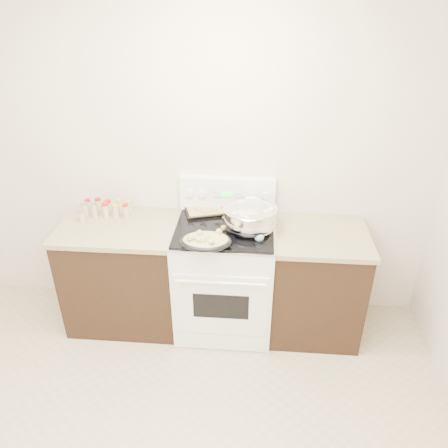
# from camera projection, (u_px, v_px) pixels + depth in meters

# --- Properties ---
(room_shell) EXTENTS (4.10, 3.60, 2.75)m
(room_shell) POSITION_uv_depth(u_px,v_px,m) (108.00, 236.00, 1.73)
(room_shell) COLOR beige
(room_shell) RESTS_ON ground
(counter_left) EXTENTS (0.93, 0.67, 0.92)m
(counter_left) POSITION_uv_depth(u_px,v_px,m) (125.00, 273.00, 3.62)
(counter_left) COLOR black
(counter_left) RESTS_ON ground
(counter_right) EXTENTS (0.73, 0.67, 0.92)m
(counter_right) POSITION_uv_depth(u_px,v_px,m) (315.00, 282.00, 3.51)
(counter_right) COLOR black
(counter_right) RESTS_ON ground
(kitchen_range) EXTENTS (0.78, 0.73, 1.22)m
(kitchen_range) POSITION_uv_depth(u_px,v_px,m) (225.00, 275.00, 3.54)
(kitchen_range) COLOR white
(kitchen_range) RESTS_ON ground
(mixing_bowl) EXTENTS (0.51, 0.51, 0.24)m
(mixing_bowl) POSITION_uv_depth(u_px,v_px,m) (250.00, 218.00, 3.24)
(mixing_bowl) COLOR silver
(mixing_bowl) RESTS_ON kitchen_range
(roasting_pan) EXTENTS (0.38, 0.28, 0.12)m
(roasting_pan) POSITION_uv_depth(u_px,v_px,m) (206.00, 241.00, 3.05)
(roasting_pan) COLOR black
(roasting_pan) RESTS_ON kitchen_range
(baking_sheet) EXTENTS (0.41, 0.34, 0.06)m
(baking_sheet) POSITION_uv_depth(u_px,v_px,m) (208.00, 210.00, 3.52)
(baking_sheet) COLOR black
(baking_sheet) RESTS_ON kitchen_range
(wooden_spoon) EXTENTS (0.21, 0.20, 0.04)m
(wooden_spoon) POSITION_uv_depth(u_px,v_px,m) (228.00, 226.00, 3.30)
(wooden_spoon) COLOR tan
(wooden_spoon) RESTS_ON kitchen_range
(blue_ladle) EXTENTS (0.08, 0.26, 0.09)m
(blue_ladle) POSITION_uv_depth(u_px,v_px,m) (260.00, 235.00, 3.15)
(blue_ladle) COLOR #7DB5BB
(blue_ladle) RESTS_ON kitchen_range
(spice_jars) EXTENTS (0.38, 0.23, 0.13)m
(spice_jars) POSITION_uv_depth(u_px,v_px,m) (105.00, 209.00, 3.50)
(spice_jars) COLOR #BFB28C
(spice_jars) RESTS_ON counter_left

